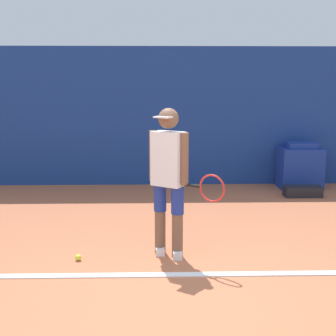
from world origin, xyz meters
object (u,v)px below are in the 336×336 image
at_px(tennis_player, 169,175).
at_px(covered_chair, 300,166).
at_px(tennis_ball, 78,258).
at_px(equipment_bag, 303,191).

height_order(tennis_player, covered_chair, tennis_player).
distance_m(tennis_player, covered_chair, 4.12).
bearing_deg(tennis_ball, equipment_bag, 40.08).
xyz_separation_m(tennis_ball, equipment_bag, (3.30, 2.77, 0.05)).
relative_size(tennis_player, tennis_ball, 23.89).
bearing_deg(covered_chair, equipment_bag, -101.43).
bearing_deg(tennis_ball, covered_chair, 44.97).
relative_size(tennis_player, equipment_bag, 2.65).
bearing_deg(tennis_player, covered_chair, 87.38).
bearing_deg(tennis_ball, tennis_player, 8.29).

